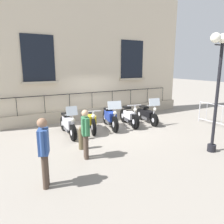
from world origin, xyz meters
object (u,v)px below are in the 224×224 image
Objects in this scene: motorcycle_white at (129,117)px; motorcycle_black at (147,115)px; motorcycle_silver at (68,125)px; motorcycle_blue at (110,118)px; pedestrian_walking at (44,149)px; bollard at (81,138)px; pedestrian_standing at (86,132)px; crowd_barrier at (218,115)px; motorcycle_yellow at (91,121)px; lamppost at (220,71)px.

motorcycle_white is 1.06m from motorcycle_black.
motorcycle_blue is (-0.09, 2.06, 0.04)m from motorcycle_silver.
motorcycle_white is at bearing 126.86° from pedestrian_walking.
motorcycle_black is (0.11, 2.08, -0.06)m from motorcycle_blue.
bollard is at bearing -2.71° from motorcycle_silver.
motorcycle_white is at bearing 118.88° from bollard.
pedestrian_walking reaches higher than pedestrian_standing.
motorcycle_blue is at bearing -93.17° from motorcycle_black.
pedestrian_standing is at bearing -41.46° from motorcycle_blue.
bollard is (1.74, -3.15, -0.01)m from motorcycle_white.
crowd_barrier reaches higher than bollard.
motorcycle_black reaches higher than motorcycle_yellow.
crowd_barrier is (2.18, 3.65, 0.14)m from motorcycle_white.
motorcycle_silver is at bearing -86.65° from motorcycle_yellow.
motorcycle_yellow is at bearing 153.11° from pedestrian_standing.
motorcycle_white is at bearing 88.83° from motorcycle_yellow.
pedestrian_standing is 1.83m from pedestrian_walking.
motorcycle_white is 3.60m from bollard.
motorcycle_blue is 2.55× the size of bollard.
motorcycle_blue is 0.55× the size of lamppost.
motorcycle_silver is at bearing -90.36° from motorcycle_black.
motorcycle_black reaches higher than crowd_barrier.
motorcycle_yellow is 2.12m from bollard.
motorcycle_silver is 5.98m from lamppost.
bollard is 0.92m from pedestrian_standing.
motorcycle_black is at bearing 87.42° from motorcycle_white.
motorcycle_black is 4.54m from bollard.
motorcycle_blue is at bearing 91.52° from motorcycle_yellow.
pedestrian_standing is (2.50, -0.23, 0.44)m from motorcycle_silver.
pedestrian_walking is (1.06, -1.48, 0.10)m from pedestrian_standing.
motorcycle_silver is at bearing 174.78° from pedestrian_standing.
pedestrian_standing is (2.48, -4.37, 0.45)m from motorcycle_black.
motorcycle_blue is 1.02m from motorcycle_white.
motorcycle_silver is at bearing -87.53° from motorcycle_blue.
motorcycle_white is 4.74m from lamppost.
motorcycle_silver is 1.35× the size of pedestrian_standing.
pedestrian_walking is (3.65, -3.77, 0.50)m from motorcycle_blue.
lamppost is 5.05m from bollard.
pedestrian_standing reaches higher than motorcycle_white.
pedestrian_walking is at bearing -53.14° from motorcycle_white.
lamppost is at bearing 42.50° from motorcycle_silver.
lamppost is (4.17, 1.68, 2.24)m from motorcycle_blue.
motorcycle_black is at bearing 119.55° from pedestrian_standing.
lamppost reaches higher than motorcycle_black.
pedestrian_walking reaches higher than motorcycle_black.
motorcycle_silver is 1.08× the size of motorcycle_white.
motorcycle_silver is at bearing -107.76° from crowd_barrier.
lamppost is 2.23× the size of pedestrian_walking.
bollard is at bearing -32.91° from motorcycle_yellow.
lamppost reaches higher than motorcycle_yellow.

